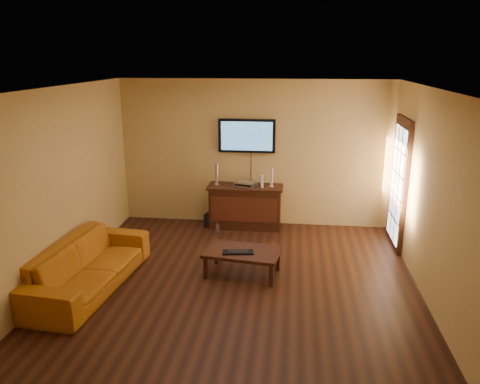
% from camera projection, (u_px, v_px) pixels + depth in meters
% --- Properties ---
extents(ground_plane, '(5.00, 5.00, 0.00)m').
position_uv_depth(ground_plane, '(238.00, 282.00, 6.65)').
color(ground_plane, black).
rests_on(ground_plane, ground).
extents(room_walls, '(5.00, 5.00, 5.00)m').
position_uv_depth(room_walls, '(243.00, 157.00, 6.77)').
color(room_walls, tan).
rests_on(room_walls, ground).
extents(french_door, '(0.07, 1.02, 2.22)m').
position_uv_depth(french_door, '(398.00, 185.00, 7.70)').
color(french_door, black).
rests_on(french_door, ground).
extents(media_console, '(1.37, 0.53, 0.79)m').
position_uv_depth(media_console, '(245.00, 206.00, 8.68)').
color(media_console, black).
rests_on(media_console, ground).
extents(television, '(1.04, 0.08, 0.62)m').
position_uv_depth(television, '(247.00, 136.00, 8.53)').
color(television, black).
rests_on(television, ground).
extents(coffee_table, '(1.15, 0.79, 0.38)m').
position_uv_depth(coffee_table, '(242.00, 254.00, 6.79)').
color(coffee_table, black).
rests_on(coffee_table, ground).
extents(sofa, '(0.86, 2.29, 0.88)m').
position_uv_depth(sofa, '(87.00, 258.00, 6.39)').
color(sofa, '#AE6013').
rests_on(sofa, ground).
extents(speaker_left, '(0.11, 0.11, 0.40)m').
position_uv_depth(speaker_left, '(217.00, 175.00, 8.61)').
color(speaker_left, silver).
rests_on(speaker_left, media_console).
extents(speaker_right, '(0.09, 0.09, 0.34)m').
position_uv_depth(speaker_right, '(272.00, 178.00, 8.48)').
color(speaker_right, silver).
rests_on(speaker_right, media_console).
extents(av_receiver, '(0.44, 0.37, 0.09)m').
position_uv_depth(av_receiver, '(246.00, 184.00, 8.56)').
color(av_receiver, silver).
rests_on(av_receiver, media_console).
extents(game_console, '(0.07, 0.16, 0.21)m').
position_uv_depth(game_console, '(262.00, 181.00, 8.49)').
color(game_console, white).
rests_on(game_console, media_console).
extents(subwoofer, '(0.31, 0.31, 0.25)m').
position_uv_depth(subwoofer, '(213.00, 220.00, 8.80)').
color(subwoofer, black).
rests_on(subwoofer, ground).
extents(bottle, '(0.07, 0.07, 0.20)m').
position_uv_depth(bottle, '(218.00, 229.00, 8.42)').
color(bottle, white).
rests_on(bottle, ground).
extents(keyboard, '(0.46, 0.24, 0.03)m').
position_uv_depth(keyboard, '(238.00, 252.00, 6.70)').
color(keyboard, black).
rests_on(keyboard, coffee_table).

